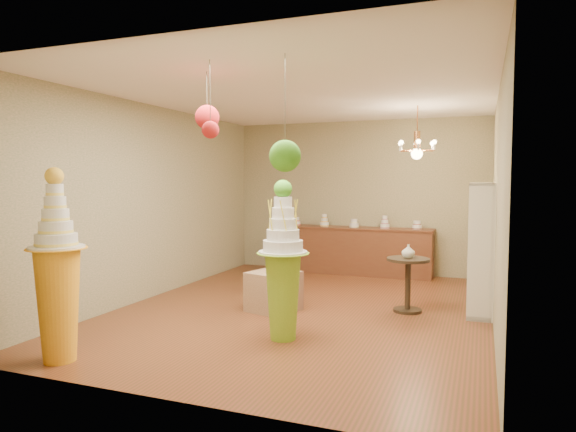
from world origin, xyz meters
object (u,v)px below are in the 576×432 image
(pedestal_orange, at_px, (58,288))
(sideboard, at_px, (354,250))
(pedestal_green, at_px, (283,274))
(round_table, at_px, (408,277))

(pedestal_orange, bearing_deg, sideboard, 74.25)
(pedestal_green, xyz_separation_m, sideboard, (-0.22, 4.34, -0.28))
(pedestal_green, distance_m, sideboard, 4.36)
(round_table, bearing_deg, pedestal_orange, -133.00)
(pedestal_orange, height_order, sideboard, pedestal_orange)
(pedestal_orange, relative_size, sideboard, 0.65)
(pedestal_orange, xyz_separation_m, round_table, (3.03, 3.25, -0.27))
(sideboard, bearing_deg, pedestal_orange, -105.75)
(pedestal_green, bearing_deg, pedestal_orange, -141.49)
(sideboard, bearing_deg, pedestal_green, -87.15)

